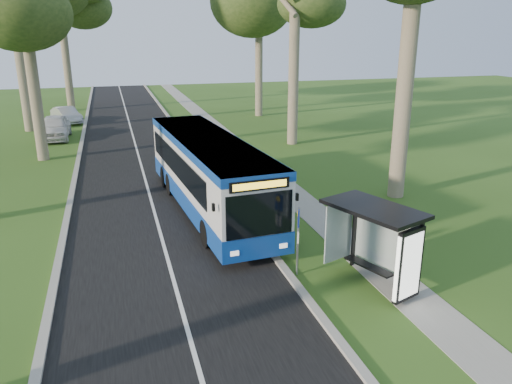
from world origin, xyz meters
TOP-DOWN VIEW (x-y plane):
  - ground at (0.00, 0.00)m, footprint 120.00×120.00m
  - road at (-3.50, 10.00)m, footprint 7.00×100.00m
  - kerb_east at (0.00, 10.00)m, footprint 0.25×100.00m
  - kerb_west at (-7.00, 10.00)m, footprint 0.25×100.00m
  - centre_line at (-3.50, 10.00)m, footprint 0.12×100.00m
  - footpath at (3.00, 10.00)m, footprint 1.50×100.00m
  - bus at (-1.20, 6.45)m, footprint 3.41×11.99m
  - bus_stop_sign at (0.30, -0.11)m, footprint 0.15×0.31m
  - bus_shelter at (2.27, -1.77)m, footprint 2.50×3.29m
  - litter_bin at (1.10, 3.99)m, footprint 0.48×0.48m
  - car_white at (-8.83, 24.26)m, footprint 2.02×4.88m
  - car_silver at (-8.47, 30.78)m, footprint 2.86×4.25m

SIDE VIEW (x-z plane):
  - ground at x=0.00m, z-range 0.00..0.00m
  - road at x=-3.50m, z-range 0.00..0.02m
  - footpath at x=3.00m, z-range 0.00..0.02m
  - centre_line at x=-3.50m, z-range 0.02..0.02m
  - kerb_east at x=0.00m, z-range 0.00..0.12m
  - kerb_west at x=-7.00m, z-range 0.00..0.12m
  - litter_bin at x=1.10m, z-range 0.01..0.85m
  - car_silver at x=-8.47m, z-range 0.00..1.33m
  - car_white at x=-8.83m, z-range 0.00..1.65m
  - bus_stop_sign at x=0.30m, z-range 0.29..2.52m
  - bus at x=-1.20m, z-range 0.06..3.19m
  - bus_shelter at x=2.27m, z-range 0.51..3.02m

